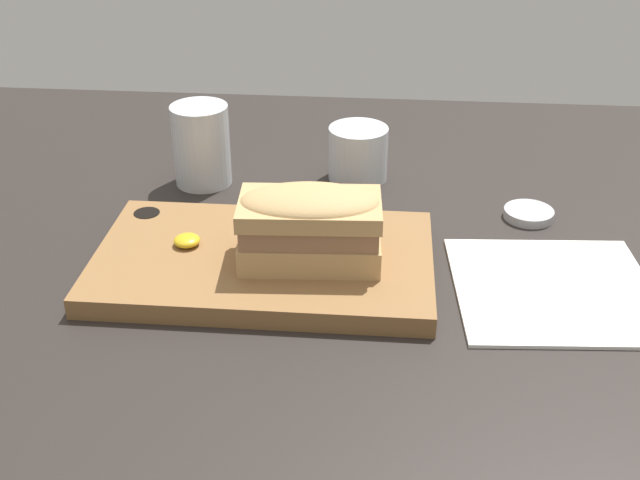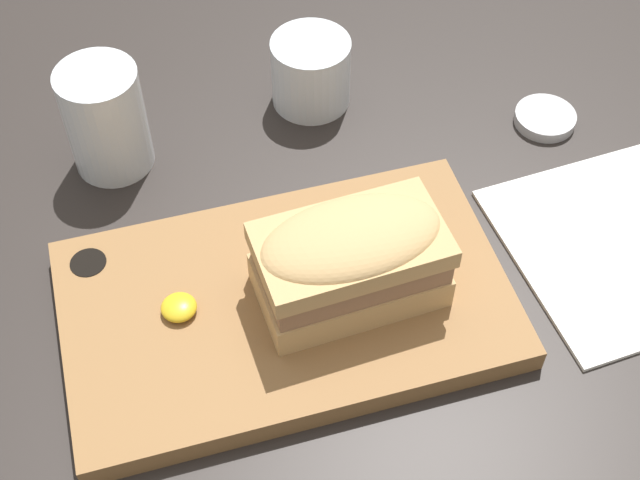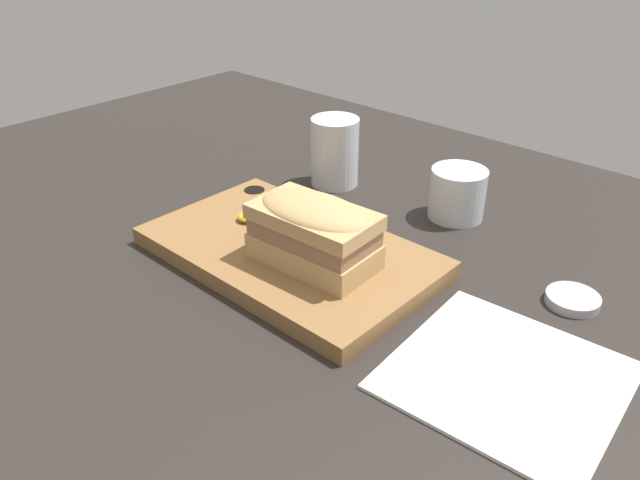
% 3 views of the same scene
% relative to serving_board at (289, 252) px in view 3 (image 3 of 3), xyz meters
% --- Properties ---
extents(dining_table, '(1.51, 0.98, 0.02)m').
position_rel_serving_board_xyz_m(dining_table, '(0.01, 0.06, -0.02)').
color(dining_table, '#282321').
rests_on(dining_table, ground).
extents(serving_board, '(0.35, 0.21, 0.02)m').
position_rel_serving_board_xyz_m(serving_board, '(0.00, 0.00, 0.00)').
color(serving_board, olive).
rests_on(serving_board, dining_table).
extents(sandwich, '(0.15, 0.09, 0.08)m').
position_rel_serving_board_xyz_m(sandwich, '(0.05, -0.01, 0.05)').
color(sandwich, tan).
rests_on(sandwich, serving_board).
extents(mustard_dollop, '(0.03, 0.03, 0.01)m').
position_rel_serving_board_xyz_m(mustard_dollop, '(-0.08, 0.01, 0.02)').
color(mustard_dollop, gold).
rests_on(mustard_dollop, serving_board).
extents(water_glass, '(0.07, 0.07, 0.10)m').
position_rel_serving_board_xyz_m(water_glass, '(-0.11, 0.21, 0.03)').
color(water_glass, silver).
rests_on(water_glass, dining_table).
extents(wine_glass, '(0.08, 0.08, 0.07)m').
position_rel_serving_board_xyz_m(wine_glass, '(0.09, 0.24, 0.02)').
color(wine_glass, silver).
rests_on(wine_glass, dining_table).
extents(napkin, '(0.21, 0.21, 0.00)m').
position_rel_serving_board_xyz_m(napkin, '(0.30, -0.01, -0.01)').
color(napkin, white).
rests_on(napkin, dining_table).
extents(condiment_dish, '(0.06, 0.06, 0.01)m').
position_rel_serving_board_xyz_m(condiment_dish, '(0.30, 0.14, -0.01)').
color(condiment_dish, '#B2B2B7').
rests_on(condiment_dish, dining_table).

